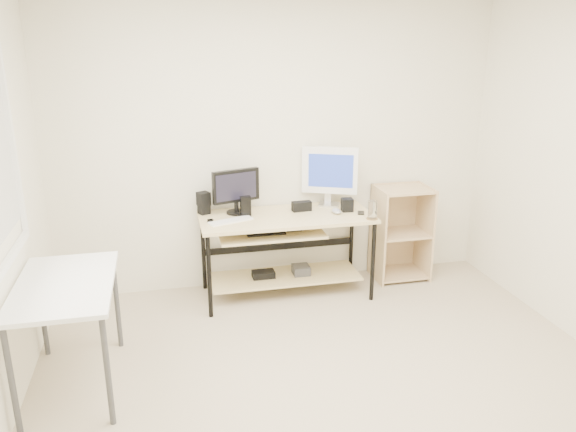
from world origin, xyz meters
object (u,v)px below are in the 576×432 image
Objects in this scene: side_table at (66,294)px; white_imac at (330,172)px; desk at (283,238)px; audio_controller at (246,206)px; black_monitor at (236,189)px; shelf_unit at (399,232)px.

side_table is 1.85× the size of white_imac.
audio_controller reaches higher than desk.
white_imac is at bearing -13.08° from black_monitor.
audio_controller is at bearing -175.86° from shelf_unit.
desk is 1.19m from shelf_unit.
shelf_unit is 0.93m from white_imac.
shelf_unit is 5.10× the size of audio_controller.
white_imac is 3.07× the size of audio_controller.
black_monitor is at bearing -179.50° from shelf_unit.
audio_controller is (1.33, 1.11, 0.17)m from side_table.
side_table is (-1.65, -1.06, 0.13)m from desk.
white_imac is at bearing 176.32° from shelf_unit.
desk is 1.67× the size of shelf_unit.
audio_controller is at bearing -145.55° from white_imac.
desk is 3.55× the size of black_monitor.
white_imac reaches higher than audio_controller.
white_imac is (2.13, 1.27, 0.39)m from side_table.
black_monitor is 0.78× the size of white_imac.
white_imac is at bearing 30.67° from side_table.
desk is at bearing -133.21° from white_imac.
black_monitor reaches higher than audio_controller.
side_table is at bearing -147.35° from desk.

